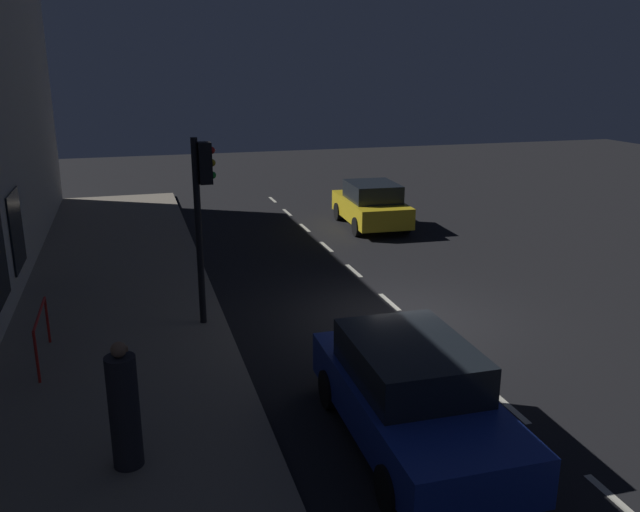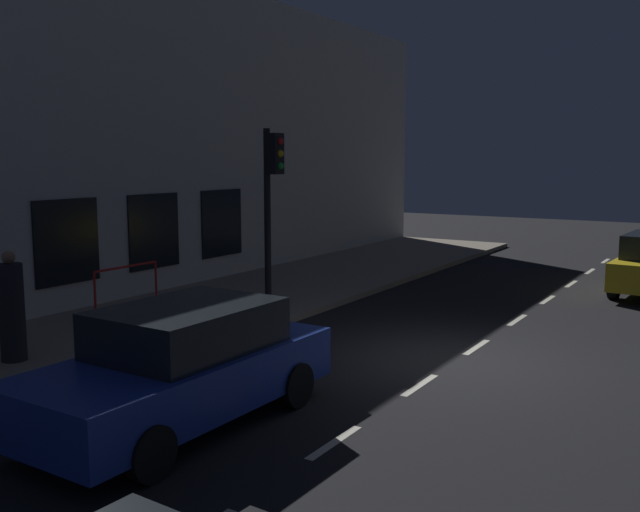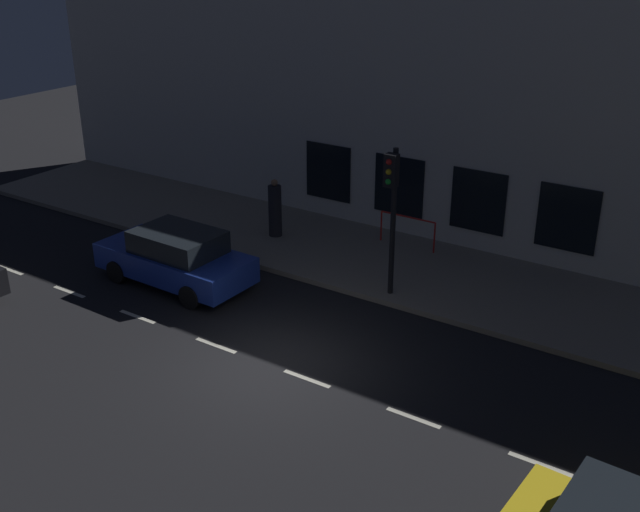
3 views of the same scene
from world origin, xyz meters
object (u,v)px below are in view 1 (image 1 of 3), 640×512
at_px(parked_car_2, 371,205).
at_px(parked_car_1, 412,394).
at_px(pedestrian_0, 124,410).
at_px(traffic_light, 202,198).

bearing_deg(parked_car_2, parked_car_1, -105.04).
xyz_separation_m(parked_car_1, parked_car_2, (-4.31, -13.03, -0.00)).
bearing_deg(parked_car_1, pedestrian_0, -3.92).
relative_size(traffic_light, parked_car_2, 0.98).
bearing_deg(traffic_light, parked_car_1, 113.82).
bearing_deg(parked_car_1, traffic_light, -65.12).
bearing_deg(pedestrian_0, parked_car_2, 147.52).
height_order(traffic_light, parked_car_2, traffic_light).
bearing_deg(pedestrian_0, parked_car_1, 86.02).
height_order(parked_car_2, pedestrian_0, pedestrian_0).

